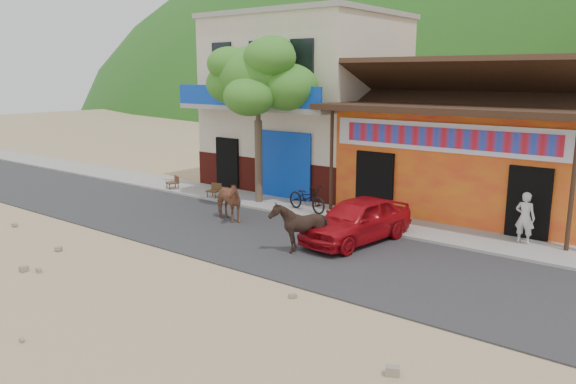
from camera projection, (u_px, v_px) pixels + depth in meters
name	position (u px, v px, depth m)	size (l,w,h in m)	color
ground	(246.00, 274.00, 13.66)	(120.00, 120.00, 0.00)	#9E825B
road	(307.00, 248.00, 15.59)	(60.00, 5.00, 0.04)	#28282B
sidewalk	(370.00, 221.00, 18.28)	(60.00, 2.00, 0.12)	gray
dance_club	(478.00, 160.00, 19.80)	(8.00, 6.00, 3.60)	orange
cafe_building	(307.00, 104.00, 23.97)	(7.00, 6.00, 7.00)	beige
tree	(258.00, 120.00, 20.27)	(3.00, 3.00, 6.00)	#2D721E
cow_tan	(226.00, 200.00, 18.34)	(0.73, 1.59, 1.34)	#93583B
cow_dark	(299.00, 227.00, 15.03)	(1.13, 1.27, 1.40)	black
red_car	(357.00, 220.00, 16.04)	(1.52, 3.77, 1.29)	#A60B14
scooter	(307.00, 198.00, 19.30)	(0.63, 1.79, 0.94)	black
pedestrian	(525.00, 218.00, 15.57)	(0.53, 0.35, 1.47)	silver
cafe_chair_left	(172.00, 177.00, 23.13)	(0.45, 0.45, 0.97)	#4B2B19
cafe_chair_right	(214.00, 185.00, 21.52)	(0.45, 0.45, 0.97)	#50321A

